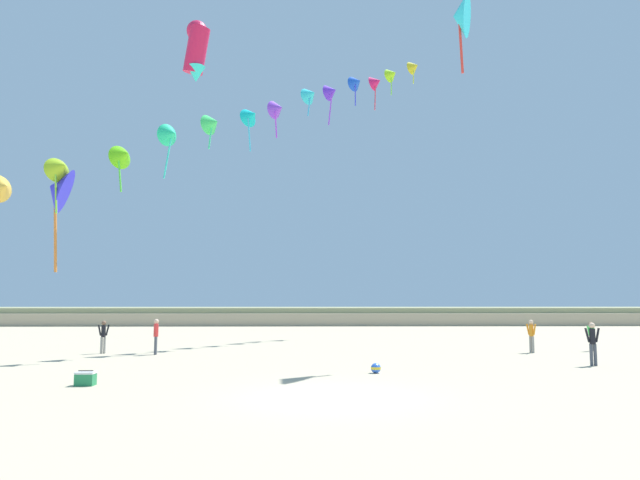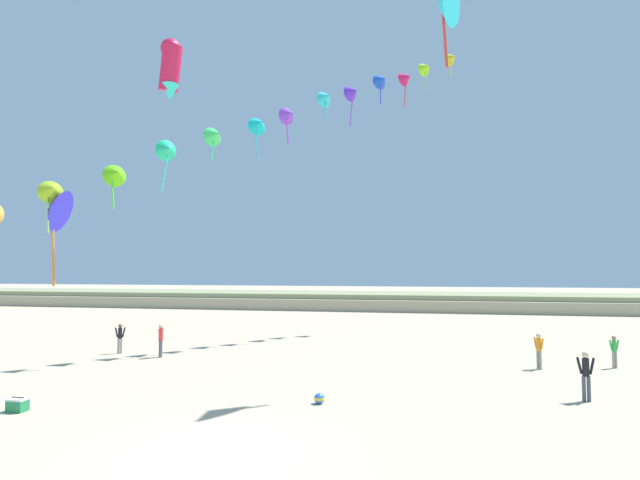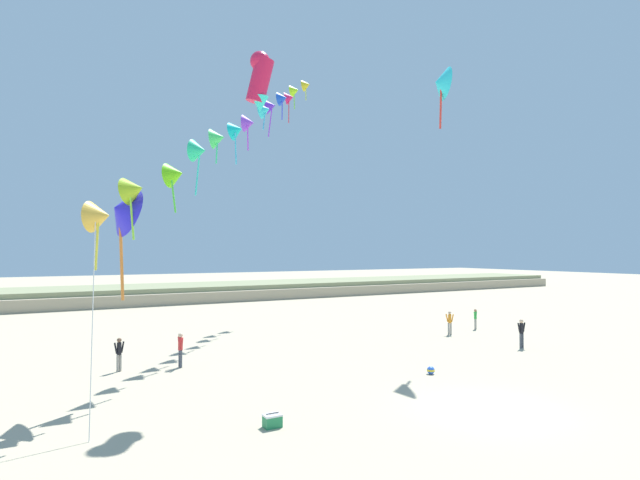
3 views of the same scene
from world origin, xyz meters
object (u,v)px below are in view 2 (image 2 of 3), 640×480
at_px(person_near_left, 586,372).
at_px(beach_cooler, 18,405).
at_px(person_mid_center, 539,348).
at_px(person_far_left, 120,336).
at_px(large_kite_low_lead, 171,67).
at_px(beach_ball, 319,398).
at_px(large_kite_mid_trail, 54,210).
at_px(person_near_right, 161,338).
at_px(person_far_right, 614,349).
at_px(large_kite_high_solo, 444,4).

relative_size(person_near_left, beach_cooler, 2.98).
xyz_separation_m(person_mid_center, person_far_left, (-21.31, 0.04, -0.02)).
xyz_separation_m(person_near_left, large_kite_low_lead, (-16.37, 0.95, 12.57)).
bearing_deg(beach_ball, large_kite_mid_trail, 166.33).
bearing_deg(person_mid_center, person_near_right, -178.22).
bearing_deg(person_near_right, person_far_right, 3.92).
distance_m(person_mid_center, person_far_right, 3.60).
bearing_deg(large_kite_low_lead, beach_cooler, -108.72).
height_order(person_near_left, person_mid_center, person_near_left).
bearing_deg(person_far_left, beach_cooler, -72.86).
xyz_separation_m(large_kite_mid_trail, beach_cooler, (3.82, -6.00, -7.11)).
relative_size(person_near_left, beach_ball, 4.75).
relative_size(large_kite_low_lead, large_kite_high_solo, 0.74).
bearing_deg(large_kite_low_lead, person_near_left, -3.32).
bearing_deg(person_mid_center, beach_cooler, -149.80).
relative_size(person_far_right, large_kite_high_solo, 0.40).
xyz_separation_m(person_mid_center, person_far_right, (3.48, 0.93, -0.09)).
bearing_deg(person_near_left, large_kite_high_solo, 156.46).
bearing_deg(beach_cooler, large_kite_high_solo, 26.25).
xyz_separation_m(person_far_right, beach_ball, (-12.19, -8.64, -0.68)).
xyz_separation_m(large_kite_high_solo, beach_cooler, (-13.88, -6.85, -15.46)).
bearing_deg(person_far_left, large_kite_high_solo, -12.20).
distance_m(large_kite_mid_trail, beach_cooler, 10.06).
height_order(person_near_right, beach_ball, person_near_right).
bearing_deg(person_far_right, person_near_right, -176.08).
distance_m(person_near_right, person_far_left, 2.82).
height_order(large_kite_mid_trail, beach_ball, large_kite_mid_trail).
bearing_deg(large_kite_low_lead, person_far_right, 15.96).
bearing_deg(person_mid_center, large_kite_high_solo, -138.74).
xyz_separation_m(person_near_right, large_kite_mid_trail, (-3.32, -3.93, 6.33)).
height_order(large_kite_high_solo, beach_cooler, large_kite_high_solo).
relative_size(person_mid_center, person_far_right, 1.10).
bearing_deg(person_far_left, large_kite_low_lead, -41.93).
bearing_deg(person_near_left, person_near_right, 165.06).
bearing_deg(large_kite_high_solo, person_mid_center, 41.26).
relative_size(person_mid_center, beach_ball, 4.52).
xyz_separation_m(person_near_left, beach_cooler, (-18.36, -4.90, -0.78)).
height_order(person_near_left, large_kite_mid_trail, large_kite_mid_trail).
height_order(person_mid_center, large_kite_mid_trail, large_kite_mid_trail).
xyz_separation_m(person_near_right, person_far_right, (22.04, 1.51, -0.13)).
distance_m(person_far_left, large_kite_mid_trail, 7.87).
height_order(beach_cooler, beach_ball, beach_cooler).
xyz_separation_m(person_near_right, large_kite_low_lead, (2.48, -4.08, 12.58)).
bearing_deg(beach_cooler, large_kite_low_lead, 71.28).
xyz_separation_m(person_near_right, person_far_left, (-2.75, 0.62, -0.06)).
xyz_separation_m(person_near_left, large_kite_mid_trail, (-22.18, 1.10, 6.32)).
bearing_deg(beach_cooler, large_kite_mid_trail, 122.49).
distance_m(person_far_right, large_kite_high_solo, 17.30).
distance_m(person_far_left, beach_ball, 14.81).
bearing_deg(person_mid_center, person_far_right, 15.00).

